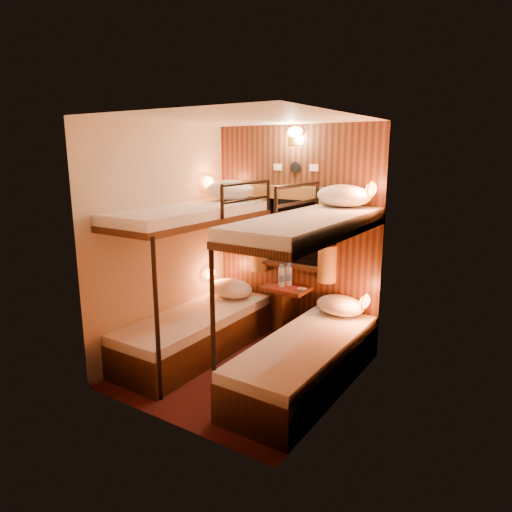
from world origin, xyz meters
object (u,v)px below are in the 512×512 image
Objects in this scene: bunk_right at (306,329)px; bottle_left at (282,277)px; table at (286,307)px; bottle_right at (289,276)px; bunk_left at (196,304)px.

bunk_right is 7.36× the size of bottle_left.
table is at bearing 129.67° from bunk_right.
table is at bearing -88.10° from bottle_right.
bunk_left reaches higher than bottle_left.
bunk_right reaches higher than bottle_left.
bunk_right is 1.05m from bottle_left.
bunk_right is 1.09m from bottle_right.
bottle_right is at bearing 91.90° from table.
table is at bearing 50.33° from bunk_left.
bottle_left is 1.00× the size of bottle_right.
bottle_left is at bearing 132.38° from bunk_right.
bottle_right is at bearing 61.73° from bottle_left.
bunk_right is 2.90× the size of table.
bunk_left is 7.36× the size of bottle_left.
bunk_left is 2.90× the size of table.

